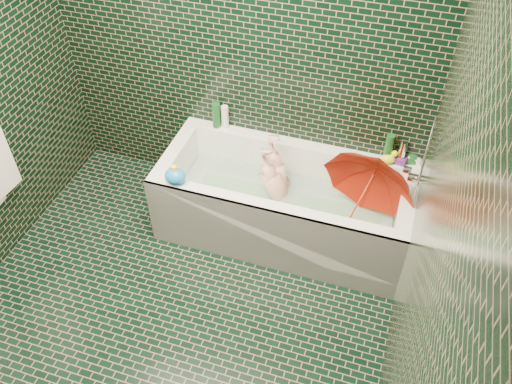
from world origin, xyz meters
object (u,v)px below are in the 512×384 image
(bath_toy, at_px, (175,176))
(bathtub, at_px, (283,210))
(umbrella, at_px, (362,196))
(child, at_px, (278,193))
(rubber_duck, at_px, (389,158))

(bath_toy, bearing_deg, bathtub, 33.92)
(bathtub, height_order, umbrella, umbrella)
(bathtub, relative_size, umbrella, 2.95)
(child, bearing_deg, bathtub, 48.92)
(bathtub, distance_m, bath_toy, 0.82)
(child, height_order, rubber_duck, rubber_duck)
(rubber_duck, relative_size, bath_toy, 0.79)
(bathtub, distance_m, child, 0.13)
(child, relative_size, bath_toy, 5.33)
(child, distance_m, bath_toy, 0.75)
(umbrella, relative_size, rubber_duck, 4.67)
(umbrella, bearing_deg, bathtub, -171.28)
(rubber_duck, bearing_deg, child, 179.22)
(bathtub, xyz_separation_m, rubber_duck, (0.63, 0.33, 0.38))
(bath_toy, bearing_deg, umbrella, 19.72)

